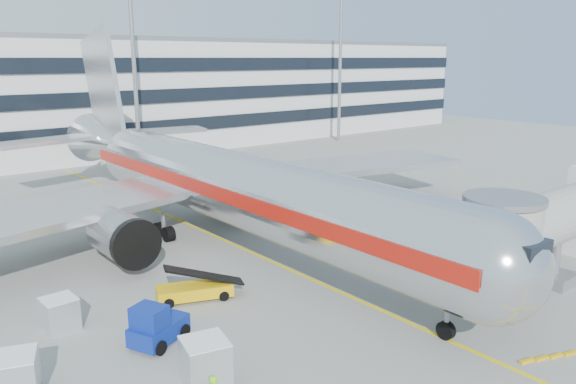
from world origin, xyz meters
TOP-DOWN VIEW (x-y plane):
  - ground at (0.00, 0.00)m, footprint 180.00×180.00m
  - lead_in_line at (0.00, 10.00)m, footprint 0.25×70.00m
  - main_jet at (0.00, 11.72)m, footprint 50.95×48.70m
  - jet_bridge at (12.18, -8.00)m, footprint 17.80×4.50m
  - terminal at (0.00, 57.95)m, footprint 150.00×24.25m
  - light_mast_centre at (8.00, 42.00)m, footprint 2.40×1.20m
  - light_mast_east at (42.00, 42.00)m, footprint 2.40×1.20m
  - belt_loader at (-6.83, 3.39)m, footprint 4.35×2.84m
  - baggage_tug at (-10.72, 0.16)m, footprint 3.13×2.60m
  - cargo_container_left at (-16.89, -0.28)m, footprint 2.22×2.22m
  - cargo_container_right at (-13.65, 4.51)m, footprint 1.57×1.57m
  - cargo_container_front at (-10.60, -3.96)m, footprint 2.11×2.11m

SIDE VIEW (x-z plane):
  - ground at x=0.00m, z-range 0.00..0.00m
  - lead_in_line at x=0.00m, z-range 0.00..0.01m
  - belt_loader at x=-6.83m, z-range -0.44..1.60m
  - cargo_container_right at x=-13.65m, z-range 0.00..1.62m
  - baggage_tug at x=-10.72m, z-range -0.13..1.92m
  - cargo_container_left at x=-16.89m, z-range 0.01..1.84m
  - cargo_container_front at x=-10.60m, z-range 0.01..1.88m
  - jet_bridge at x=12.18m, z-range 0.37..7.37m
  - main_jet at x=0.00m, z-range -3.79..12.26m
  - terminal at x=0.00m, z-range 0.00..15.60m
  - light_mast_centre at x=8.00m, z-range 2.15..27.60m
  - light_mast_east at x=42.00m, z-range 2.15..27.60m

